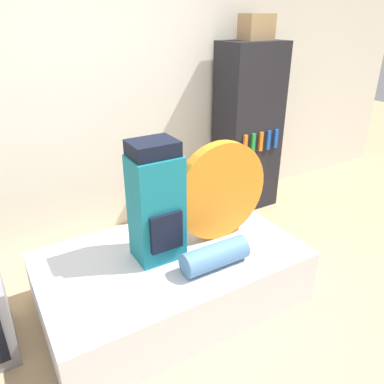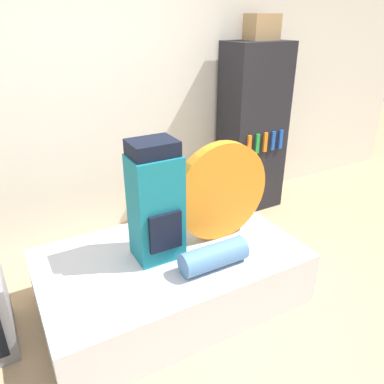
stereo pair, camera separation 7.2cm
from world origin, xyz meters
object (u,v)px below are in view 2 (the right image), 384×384
(bookshelf, at_px, (252,130))
(cardboard_box, at_px, (262,27))
(backpack, at_px, (156,203))
(tent_bag, at_px, (221,191))
(sleeping_roll, at_px, (214,256))

(bookshelf, height_order, cardboard_box, cardboard_box)
(backpack, bearing_deg, tent_bag, 0.27)
(sleeping_roll, bearing_deg, backpack, 130.36)
(backpack, bearing_deg, cardboard_box, 32.27)
(cardboard_box, bearing_deg, sleeping_roll, -135.13)
(sleeping_roll, xyz_separation_m, cardboard_box, (1.35, 1.35, 1.38))
(sleeping_roll, height_order, bookshelf, bookshelf)
(cardboard_box, bearing_deg, tent_bag, -136.94)
(sleeping_roll, xyz_separation_m, bookshelf, (1.30, 1.31, 0.38))
(bookshelf, relative_size, cardboard_box, 5.78)
(backpack, xyz_separation_m, bookshelf, (1.57, 0.99, 0.05))
(sleeping_roll, bearing_deg, cardboard_box, 44.87)
(sleeping_roll, bearing_deg, tent_bag, 51.46)
(sleeping_roll, relative_size, bookshelf, 0.27)
(backpack, distance_m, tent_bag, 0.53)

